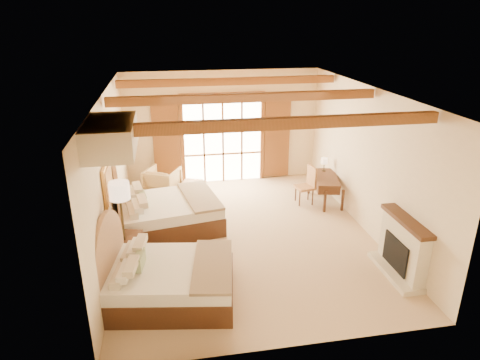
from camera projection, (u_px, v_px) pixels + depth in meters
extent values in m
plane|color=tan|center=(245.00, 235.00, 9.57)|extent=(7.00, 7.00, 0.00)
plane|color=beige|center=(222.00, 127.00, 12.20)|extent=(5.50, 0.00, 5.50)
plane|color=beige|center=(110.00, 176.00, 8.54)|extent=(0.00, 7.00, 7.00)
plane|color=beige|center=(367.00, 161.00, 9.44)|extent=(0.00, 7.00, 7.00)
plane|color=#B17631|center=(246.00, 91.00, 8.41)|extent=(7.00, 7.00, 0.00)
cube|color=white|center=(223.00, 140.00, 12.29)|extent=(2.20, 0.02, 2.50)
cube|color=brown|center=(167.00, 143.00, 12.00)|extent=(0.75, 0.06, 2.40)
cube|color=brown|center=(277.00, 137.00, 12.52)|extent=(0.75, 0.06, 2.40)
cube|color=beige|center=(403.00, 248.00, 7.96)|extent=(0.25, 1.30, 1.10)
cube|color=black|center=(399.00, 253.00, 7.99)|extent=(0.18, 0.80, 0.60)
cube|color=beige|center=(395.00, 271.00, 8.13)|extent=(0.45, 1.40, 0.10)
cube|color=#4C2717|center=(407.00, 221.00, 7.76)|extent=(0.30, 1.40, 0.08)
cube|color=gold|center=(107.00, 183.00, 7.80)|extent=(0.05, 0.95, 0.75)
cube|color=orange|center=(109.00, 182.00, 7.81)|extent=(0.02, 0.82, 0.62)
cube|color=beige|center=(111.00, 136.00, 6.27)|extent=(0.70, 1.40, 0.45)
cube|color=#4C2717|center=(171.00, 288.00, 7.38)|extent=(2.37, 1.93, 0.42)
cube|color=white|center=(170.00, 272.00, 7.26)|extent=(2.32, 1.89, 0.23)
cube|color=#998761|center=(212.00, 262.00, 7.34)|extent=(0.89, 1.73, 0.05)
cube|color=#92A474|center=(139.00, 263.00, 7.10)|extent=(0.19, 0.45, 0.25)
cube|color=#4C2717|center=(168.00, 220.00, 9.80)|extent=(2.53, 2.08, 0.44)
cube|color=white|center=(167.00, 206.00, 9.68)|extent=(2.48, 2.04, 0.24)
cube|color=#998761|center=(201.00, 198.00, 9.75)|extent=(0.97, 1.84, 0.06)
cube|color=#92A474|center=(142.00, 197.00, 9.50)|extent=(0.21, 0.48, 0.27)
cube|color=#4C2717|center=(127.00, 250.00, 8.33)|extent=(0.65, 0.65, 0.65)
cylinder|color=#332A18|center=(128.00, 268.00, 8.31)|extent=(0.25, 0.25, 0.03)
cylinder|color=#332A18|center=(124.00, 232.00, 8.02)|extent=(0.04, 0.04, 1.54)
cylinder|color=#FFDEB9|center=(119.00, 191.00, 7.71)|extent=(0.38, 0.38, 0.32)
imported|color=tan|center=(163.00, 182.00, 11.56)|extent=(1.11, 1.12, 0.76)
cube|color=tan|center=(192.00, 188.00, 11.68)|extent=(0.63, 0.63, 0.36)
cube|color=#4C2717|center=(326.00, 177.00, 11.04)|extent=(0.84, 1.40, 0.05)
cube|color=#4C2717|center=(326.00, 182.00, 11.09)|extent=(0.81, 1.36, 0.20)
cube|color=#B47D48|center=(304.00, 187.00, 11.05)|extent=(0.50, 0.50, 0.06)
cube|color=#B47D48|center=(312.00, 176.00, 10.98)|extent=(0.12, 0.44, 0.53)
cylinder|color=#332A18|center=(324.00, 170.00, 11.44)|extent=(0.11, 0.11, 0.02)
cylinder|color=#332A18|center=(324.00, 166.00, 11.40)|extent=(0.02, 0.02, 0.25)
cylinder|color=#FFDEB9|center=(324.00, 161.00, 11.34)|extent=(0.18, 0.18, 0.14)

